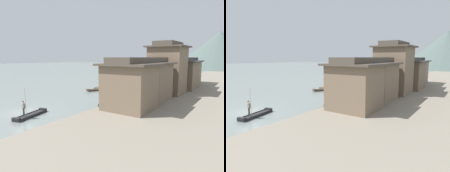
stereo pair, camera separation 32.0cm
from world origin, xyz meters
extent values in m
plane|color=gray|center=(0.00, 0.00, 0.00)|extent=(400.00, 400.00, 0.00)
cube|color=gray|center=(16.49, 30.00, 0.32)|extent=(18.00, 110.00, 0.63)
cube|color=#232326|center=(2.23, -0.67, 0.12)|extent=(2.16, 4.67, 0.24)
cube|color=#232326|center=(1.69, 1.38, 0.34)|extent=(1.00, 0.59, 0.21)
cube|color=#232326|center=(2.77, -2.73, 0.34)|extent=(1.00, 0.59, 0.21)
cube|color=#232326|center=(1.76, -0.79, 0.28)|extent=(1.11, 3.94, 0.08)
cube|color=#232326|center=(2.69, -0.55, 0.28)|extent=(1.11, 3.94, 0.08)
cube|color=black|center=(2.40, -1.62, 0.47)|extent=(0.11, 0.22, 0.05)
cylinder|color=#4C473D|center=(2.40, -1.66, 0.89)|extent=(0.11, 0.11, 0.78)
cube|color=black|center=(2.58, -1.63, 0.47)|extent=(0.11, 0.22, 0.05)
cylinder|color=#4C473D|center=(2.58, -1.67, 0.89)|extent=(0.11, 0.11, 0.78)
cube|color=gray|center=(2.49, -1.67, 1.54)|extent=(0.33, 0.21, 0.52)
cylinder|color=gray|center=(2.28, -1.60, 1.47)|extent=(0.08, 0.08, 0.56)
cylinder|color=gray|center=(2.70, -1.62, 1.47)|extent=(0.08, 0.08, 0.56)
sphere|color=#DBB28E|center=(2.49, -1.67, 1.94)|extent=(0.20, 0.20, 0.20)
sphere|color=black|center=(2.49, -1.68, 1.96)|extent=(0.18, 0.18, 0.18)
cylinder|color=tan|center=(2.79, -1.58, 1.99)|extent=(0.04, 0.04, 3.00)
cube|color=#423328|center=(-2.81, 17.36, 0.13)|extent=(2.47, 3.70, 0.26)
cube|color=#423328|center=(-2.14, 18.85, 0.37)|extent=(1.05, 0.74, 0.23)
cube|color=#423328|center=(-3.48, 15.88, 0.37)|extent=(1.05, 0.74, 0.23)
cube|color=#423328|center=(-3.28, 17.57, 0.30)|extent=(1.33, 2.82, 0.08)
cube|color=#423328|center=(-2.34, 17.15, 0.30)|extent=(1.33, 2.82, 0.08)
cube|color=brown|center=(5.84, 44.62, 0.12)|extent=(1.05, 5.66, 0.23)
cube|color=brown|center=(5.82, 47.30, 0.33)|extent=(0.90, 0.37, 0.21)
cube|color=brown|center=(5.87, 41.95, 0.33)|extent=(0.90, 0.37, 0.21)
cube|color=brown|center=(5.39, 44.62, 0.27)|extent=(0.13, 5.15, 0.08)
cube|color=brown|center=(6.30, 44.63, 0.27)|extent=(0.13, 5.15, 0.08)
cube|color=#423328|center=(-4.27, 53.88, 0.12)|extent=(1.58, 4.05, 0.24)
cube|color=#423328|center=(-3.93, 55.68, 0.35)|extent=(0.82, 0.50, 0.22)
cube|color=#423328|center=(-4.61, 52.09, 0.35)|extent=(0.82, 0.50, 0.22)
cube|color=#423328|center=(-4.65, 53.96, 0.28)|extent=(0.73, 3.41, 0.08)
cube|color=#423328|center=(-3.89, 53.81, 0.28)|extent=(0.73, 3.41, 0.08)
cube|color=#232326|center=(5.91, 9.72, 0.10)|extent=(1.51, 4.94, 0.20)
cube|color=#232326|center=(5.58, 11.98, 0.29)|extent=(0.77, 0.46, 0.18)
cube|color=#232326|center=(6.25, 7.46, 0.29)|extent=(0.77, 0.46, 0.18)
cube|color=#232326|center=(5.55, 9.66, 0.24)|extent=(0.72, 4.33, 0.08)
cube|color=#232326|center=(6.27, 9.77, 0.24)|extent=(0.72, 4.33, 0.08)
cube|color=brown|center=(5.64, 16.98, 0.15)|extent=(1.38, 3.88, 0.29)
cube|color=brown|center=(5.85, 18.71, 0.42)|extent=(0.87, 0.46, 0.26)
cube|color=brown|center=(5.42, 15.25, 0.42)|extent=(0.87, 0.46, 0.26)
cube|color=brown|center=(5.22, 17.03, 0.33)|extent=(0.48, 3.28, 0.08)
cube|color=brown|center=(6.05, 16.93, 0.33)|extent=(0.48, 3.28, 0.08)
ellipsoid|color=olive|center=(5.64, 16.98, 0.52)|extent=(0.97, 1.26, 0.46)
cube|color=brown|center=(5.79, 36.05, 0.13)|extent=(1.05, 3.89, 0.26)
cube|color=brown|center=(5.84, 37.83, 0.38)|extent=(0.85, 0.39, 0.23)
cube|color=brown|center=(5.74, 34.27, 0.38)|extent=(0.85, 0.39, 0.23)
cube|color=brown|center=(5.36, 36.06, 0.30)|extent=(0.18, 3.37, 0.08)
cube|color=brown|center=(6.22, 36.04, 0.30)|extent=(0.18, 3.37, 0.08)
ellipsoid|color=brown|center=(5.79, 36.05, 0.49)|extent=(0.88, 1.21, 0.46)
cube|color=#423328|center=(5.10, 27.65, 0.15)|extent=(1.90, 5.62, 0.30)
cube|color=#423328|center=(4.72, 30.23, 0.43)|extent=(1.05, 0.50, 0.27)
cube|color=#423328|center=(5.47, 25.07, 0.43)|extent=(1.05, 0.50, 0.27)
cube|color=#423328|center=(4.58, 27.58, 0.34)|extent=(0.80, 4.97, 0.08)
cube|color=#423328|center=(5.61, 27.72, 0.34)|extent=(0.80, 4.97, 0.08)
cube|color=#75604C|center=(11.27, 6.48, 3.23)|extent=(5.34, 5.02, 5.20)
cube|color=brown|center=(8.25, 6.48, 3.23)|extent=(0.70, 5.02, 0.16)
cube|color=#4C4238|center=(11.27, 6.48, 5.95)|extent=(6.24, 5.92, 0.24)
cube|color=#4C4238|center=(11.27, 6.48, 6.42)|extent=(3.20, 5.92, 0.70)
cube|color=#75604C|center=(11.08, 12.83, 3.23)|extent=(4.95, 5.50, 5.20)
cube|color=brown|center=(8.25, 12.83, 3.23)|extent=(0.70, 5.50, 0.16)
cube|color=#4C4238|center=(11.08, 12.83, 5.95)|extent=(5.85, 6.40, 0.24)
cube|color=#4C4238|center=(11.08, 12.83, 6.42)|extent=(2.97, 6.40, 0.70)
cube|color=#75604C|center=(11.30, 19.57, 4.53)|extent=(5.40, 5.41, 7.80)
cube|color=brown|center=(8.25, 19.57, 3.23)|extent=(0.70, 5.41, 0.16)
cube|color=brown|center=(8.25, 19.57, 5.83)|extent=(0.70, 5.41, 0.16)
cube|color=#4C4238|center=(11.30, 19.57, 8.55)|extent=(6.30, 6.31, 0.24)
cube|color=#4C4238|center=(11.30, 19.57, 9.02)|extent=(3.24, 6.31, 0.70)
cube|color=#75604C|center=(11.58, 26.53, 3.23)|extent=(5.97, 5.86, 5.20)
cube|color=brown|center=(8.25, 26.53, 3.23)|extent=(0.70, 5.86, 0.16)
cube|color=#3D3838|center=(11.58, 26.53, 5.95)|extent=(6.87, 6.76, 0.24)
cube|color=#3D3838|center=(11.58, 26.53, 6.42)|extent=(3.58, 6.76, 0.70)
cube|color=#7F705B|center=(11.08, 34.02, 3.23)|extent=(4.95, 7.44, 5.20)
cube|color=brown|center=(8.25, 34.02, 3.23)|extent=(0.70, 7.44, 0.16)
cube|color=#2D2D33|center=(11.08, 34.02, 5.95)|extent=(5.85, 8.34, 0.24)
cube|color=#2D2D33|center=(11.08, 34.02, 6.42)|extent=(2.97, 8.34, 0.70)
cylinder|color=#473828|center=(7.84, 6.20, 0.99)|extent=(0.20, 0.20, 0.71)
cylinder|color=#473828|center=(7.84, 13.32, 1.10)|extent=(0.20, 0.20, 0.94)
cone|color=slate|center=(-5.53, 137.00, 6.89)|extent=(38.63, 38.63, 13.78)
cone|color=#4C5B56|center=(8.27, 120.49, 11.09)|extent=(53.38, 53.38, 22.19)
camera|label=1|loc=(22.44, -13.64, 6.76)|focal=31.63mm
camera|label=2|loc=(22.71, -13.46, 6.76)|focal=31.63mm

